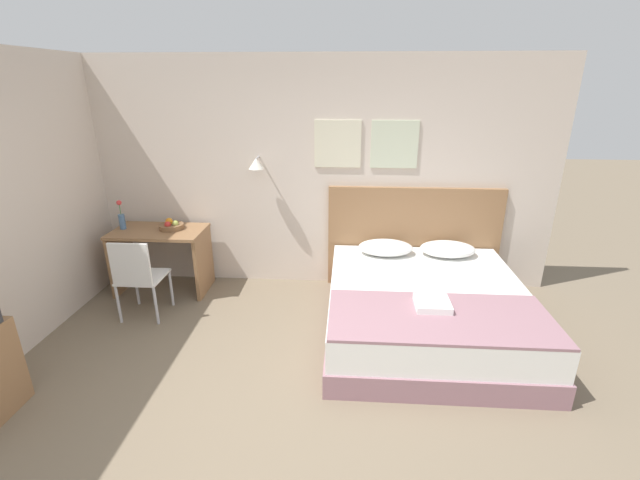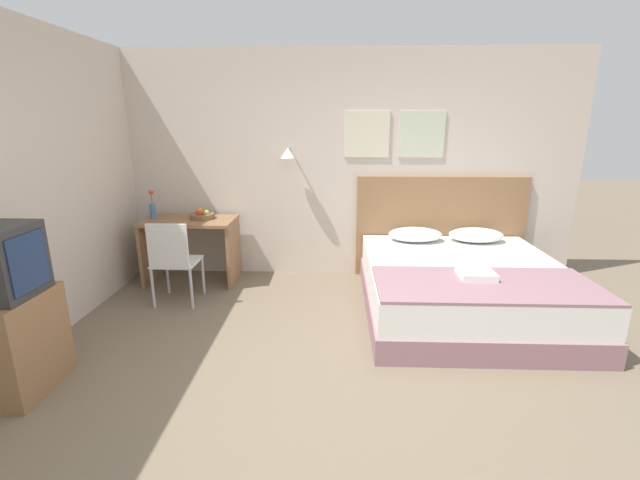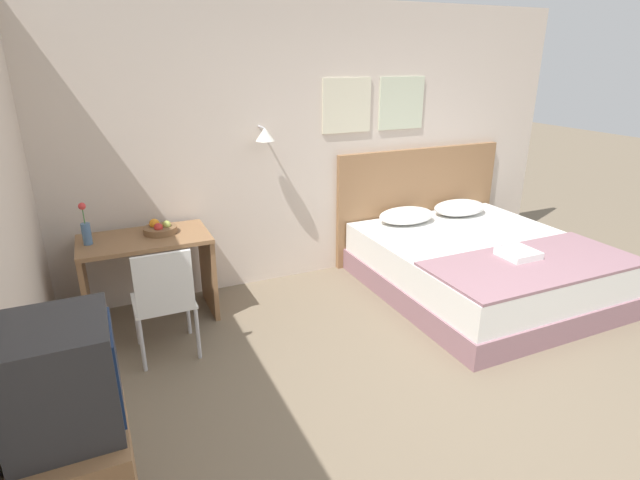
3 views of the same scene
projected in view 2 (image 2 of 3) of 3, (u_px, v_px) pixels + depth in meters
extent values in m
plane|color=#756651|center=(334.00, 396.00, 2.97)|extent=(24.00, 24.00, 0.00)
cube|color=beige|center=(336.00, 167.00, 5.08)|extent=(5.70, 0.06, 2.65)
cube|color=beige|center=(367.00, 134.00, 4.93)|extent=(0.52, 0.02, 0.52)
cube|color=beige|center=(422.00, 134.00, 4.91)|extent=(0.52, 0.02, 0.52)
cylinder|color=#B2B2B7|center=(289.00, 148.00, 4.94)|extent=(0.02, 0.16, 0.02)
cone|color=white|center=(288.00, 153.00, 4.86)|extent=(0.17, 0.17, 0.12)
cube|color=gray|center=(461.00, 301.00, 4.27)|extent=(1.90, 2.09, 0.22)
cube|color=white|center=(464.00, 277.00, 4.20)|extent=(1.86, 2.04, 0.29)
cube|color=#8E6642|center=(440.00, 227.00, 5.17)|extent=(2.02, 0.06, 1.22)
ellipsoid|color=white|center=(415.00, 234.00, 4.92)|extent=(0.61, 0.41, 0.15)
ellipsoid|color=white|center=(476.00, 235.00, 4.89)|extent=(0.61, 0.41, 0.15)
cube|color=gray|center=(486.00, 285.00, 3.58)|extent=(1.84, 0.83, 0.02)
cube|color=white|center=(476.00, 274.00, 3.71)|extent=(0.30, 0.28, 0.06)
cube|color=#8E6642|center=(189.00, 221.00, 4.92)|extent=(1.04, 0.60, 0.03)
cube|color=#8E6642|center=(150.00, 252.00, 5.04)|extent=(0.04, 0.55, 0.72)
cube|color=#8E6642|center=(234.00, 253.00, 5.01)|extent=(0.04, 0.55, 0.72)
cube|color=white|center=(177.00, 262.00, 4.45)|extent=(0.44, 0.44, 0.02)
cube|color=white|center=(168.00, 246.00, 4.19)|extent=(0.40, 0.03, 0.44)
cylinder|color=#B7B7BC|center=(168.00, 275.00, 4.71)|extent=(0.03, 0.03, 0.42)
cylinder|color=#B7B7BC|center=(203.00, 275.00, 4.69)|extent=(0.03, 0.03, 0.42)
cylinder|color=#B7B7BC|center=(153.00, 288.00, 4.33)|extent=(0.03, 0.03, 0.42)
cylinder|color=#B7B7BC|center=(192.00, 289.00, 4.31)|extent=(0.03, 0.03, 0.42)
cylinder|color=brown|center=(202.00, 216.00, 4.96)|extent=(0.28, 0.28, 0.05)
sphere|color=#B2C156|center=(207.00, 213.00, 4.93)|extent=(0.07, 0.07, 0.07)
sphere|color=orange|center=(200.00, 211.00, 4.98)|extent=(0.08, 0.08, 0.08)
sphere|color=red|center=(199.00, 214.00, 4.89)|extent=(0.07, 0.07, 0.07)
cylinder|color=#4C7099|center=(153.00, 211.00, 4.92)|extent=(0.07, 0.07, 0.17)
cylinder|color=#3D7538|center=(152.00, 198.00, 4.88)|extent=(0.01, 0.01, 0.14)
sphere|color=#DB3838|center=(151.00, 192.00, 4.86)|extent=(0.06, 0.06, 0.06)
cube|color=#8E6642|center=(15.00, 344.00, 2.96)|extent=(0.43, 0.59, 0.71)
cube|color=navy|center=(29.00, 262.00, 2.79)|extent=(0.01, 0.35, 0.38)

